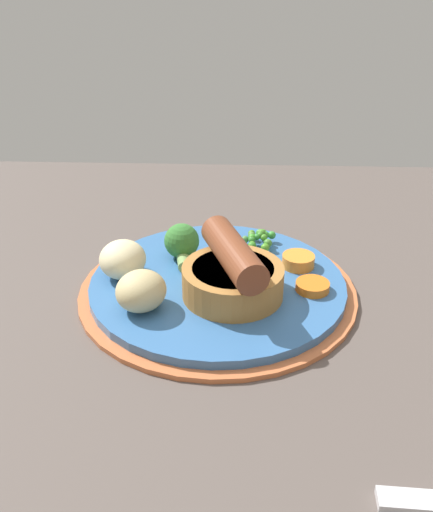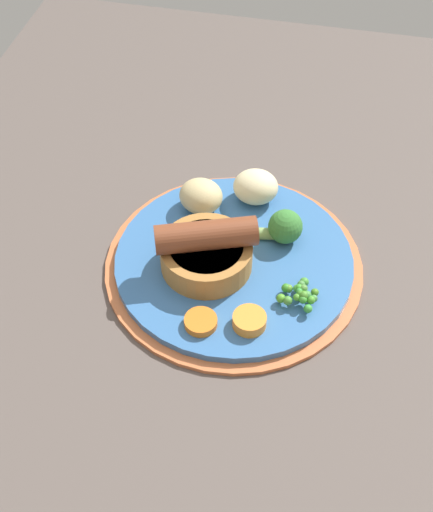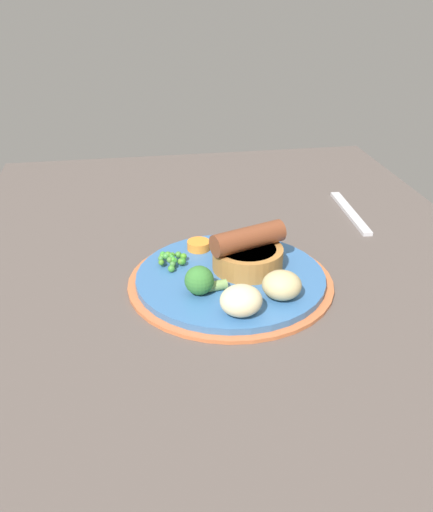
{
  "view_description": "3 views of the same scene",
  "coord_description": "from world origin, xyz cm",
  "px_view_note": "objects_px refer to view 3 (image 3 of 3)",
  "views": [
    {
      "loc": [
        1.57,
        47.6,
        33.93
      ],
      "look_at": [
        3.64,
        -1.97,
        6.89
      ],
      "focal_mm": 40.0,
      "sensor_mm": 36.0,
      "label": 1
    },
    {
      "loc": [
        -46.46,
        -10.48,
        61.48
      ],
      "look_at": [
        2.35,
        0.19,
        5.62
      ],
      "focal_mm": 50.0,
      "sensor_mm": 36.0,
      "label": 2
    },
    {
      "loc": [
        69.43,
        -14.41,
        42.4
      ],
      "look_at": [
        1.66,
        -3.1,
        6.44
      ],
      "focal_mm": 40.0,
      "sensor_mm": 36.0,
      "label": 3
    }
  ],
  "objects_px": {
    "potato_chunk_1": "(241,301)",
    "sausage_pudding": "(248,253)",
    "dinner_plate": "(230,280)",
    "carrot_slice_3": "(230,241)",
    "broccoli_floret_near": "(201,281)",
    "carrot_slice_2": "(199,245)",
    "pea_pile": "(172,259)",
    "potato_chunk_0": "(282,285)",
    "fork": "(350,212)"
  },
  "relations": [
    {
      "from": "potato_chunk_1",
      "to": "sausage_pudding",
      "type": "bearing_deg",
      "value": 163.83
    },
    {
      "from": "dinner_plate",
      "to": "carrot_slice_3",
      "type": "xyz_separation_m",
      "value": [
        -0.09,
        0.02,
        0.01
      ]
    },
    {
      "from": "broccoli_floret_near",
      "to": "carrot_slice_2",
      "type": "distance_m",
      "value": 0.12
    },
    {
      "from": "dinner_plate",
      "to": "pea_pile",
      "type": "height_order",
      "value": "pea_pile"
    },
    {
      "from": "potato_chunk_0",
      "to": "carrot_slice_3",
      "type": "relative_size",
      "value": 1.51
    },
    {
      "from": "pea_pile",
      "to": "potato_chunk_1",
      "type": "xyz_separation_m",
      "value": [
        0.14,
        0.07,
        0.01
      ]
    },
    {
      "from": "carrot_slice_3",
      "to": "sausage_pudding",
      "type": "bearing_deg",
      "value": 6.81
    },
    {
      "from": "dinner_plate",
      "to": "carrot_slice_3",
      "type": "height_order",
      "value": "carrot_slice_3"
    },
    {
      "from": "carrot_slice_2",
      "to": "broccoli_floret_near",
      "type": "bearing_deg",
      "value": -6.63
    },
    {
      "from": "dinner_plate",
      "to": "fork",
      "type": "height_order",
      "value": "dinner_plate"
    },
    {
      "from": "sausage_pudding",
      "to": "potato_chunk_0",
      "type": "distance_m",
      "value": 0.09
    },
    {
      "from": "potato_chunk_1",
      "to": "fork",
      "type": "xyz_separation_m",
      "value": [
        -0.3,
        0.25,
        -0.03
      ]
    },
    {
      "from": "broccoli_floret_near",
      "to": "potato_chunk_1",
      "type": "bearing_deg",
      "value": 116.75
    },
    {
      "from": "pea_pile",
      "to": "potato_chunk_1",
      "type": "relative_size",
      "value": 0.89
    },
    {
      "from": "broccoli_floret_near",
      "to": "carrot_slice_2",
      "type": "height_order",
      "value": "broccoli_floret_near"
    },
    {
      "from": "dinner_plate",
      "to": "fork",
      "type": "xyz_separation_m",
      "value": [
        -0.2,
        0.25,
        -0.0
      ]
    },
    {
      "from": "potato_chunk_0",
      "to": "potato_chunk_1",
      "type": "relative_size",
      "value": 0.97
    },
    {
      "from": "fork",
      "to": "potato_chunk_0",
      "type": "bearing_deg",
      "value": -33.43
    },
    {
      "from": "sausage_pudding",
      "to": "carrot_slice_2",
      "type": "bearing_deg",
      "value": -69.15
    },
    {
      "from": "potato_chunk_0",
      "to": "potato_chunk_1",
      "type": "bearing_deg",
      "value": -64.28
    },
    {
      "from": "broccoli_floret_near",
      "to": "fork",
      "type": "relative_size",
      "value": 0.31
    },
    {
      "from": "fork",
      "to": "pea_pile",
      "type": "bearing_deg",
      "value": -60.97
    },
    {
      "from": "pea_pile",
      "to": "potato_chunk_1",
      "type": "bearing_deg",
      "value": 27.18
    },
    {
      "from": "sausage_pudding",
      "to": "potato_chunk_1",
      "type": "distance_m",
      "value": 0.12
    },
    {
      "from": "sausage_pudding",
      "to": "potato_chunk_0",
      "type": "bearing_deg",
      "value": 86.71
    },
    {
      "from": "carrot_slice_3",
      "to": "fork",
      "type": "bearing_deg",
      "value": 114.81
    },
    {
      "from": "dinner_plate",
      "to": "potato_chunk_0",
      "type": "relative_size",
      "value": 5.59
    },
    {
      "from": "carrot_slice_2",
      "to": "carrot_slice_3",
      "type": "bearing_deg",
      "value": 101.42
    },
    {
      "from": "broccoli_floret_near",
      "to": "fork",
      "type": "bearing_deg",
      "value": -150.36
    },
    {
      "from": "dinner_plate",
      "to": "broccoli_floret_near",
      "type": "distance_m",
      "value": 0.07
    },
    {
      "from": "carrot_slice_3",
      "to": "potato_chunk_0",
      "type": "bearing_deg",
      "value": 12.12
    },
    {
      "from": "carrot_slice_2",
      "to": "carrot_slice_3",
      "type": "height_order",
      "value": "carrot_slice_2"
    },
    {
      "from": "potato_chunk_0",
      "to": "fork",
      "type": "xyz_separation_m",
      "value": [
        -0.27,
        0.2,
        -0.03
      ]
    },
    {
      "from": "sausage_pudding",
      "to": "pea_pile",
      "type": "xyz_separation_m",
      "value": [
        -0.03,
        -0.1,
        -0.01
      ]
    },
    {
      "from": "pea_pile",
      "to": "potato_chunk_1",
      "type": "distance_m",
      "value": 0.15
    },
    {
      "from": "broccoli_floret_near",
      "to": "sausage_pudding",
      "type": "bearing_deg",
      "value": -152.24
    },
    {
      "from": "dinner_plate",
      "to": "fork",
      "type": "bearing_deg",
      "value": 128.77
    },
    {
      "from": "pea_pile",
      "to": "potato_chunk_0",
      "type": "relative_size",
      "value": 0.92
    },
    {
      "from": "sausage_pudding",
      "to": "pea_pile",
      "type": "height_order",
      "value": "sausage_pudding"
    },
    {
      "from": "potato_chunk_0",
      "to": "potato_chunk_1",
      "type": "distance_m",
      "value": 0.06
    },
    {
      "from": "sausage_pudding",
      "to": "broccoli_floret_near",
      "type": "height_order",
      "value": "sausage_pudding"
    },
    {
      "from": "potato_chunk_1",
      "to": "carrot_slice_3",
      "type": "bearing_deg",
      "value": 173.05
    },
    {
      "from": "sausage_pudding",
      "to": "potato_chunk_0",
      "type": "xyz_separation_m",
      "value": [
        0.08,
        0.03,
        -0.01
      ]
    },
    {
      "from": "broccoli_floret_near",
      "to": "carrot_slice_3",
      "type": "xyz_separation_m",
      "value": [
        -0.13,
        0.06,
        -0.01
      ]
    },
    {
      "from": "fork",
      "to": "sausage_pudding",
      "type": "bearing_deg",
      "value": -47.42
    },
    {
      "from": "potato_chunk_1",
      "to": "fork",
      "type": "height_order",
      "value": "potato_chunk_1"
    },
    {
      "from": "dinner_plate",
      "to": "carrot_slice_2",
      "type": "xyz_separation_m",
      "value": [
        -0.08,
        -0.03,
        0.01
      ]
    },
    {
      "from": "pea_pile",
      "to": "fork",
      "type": "distance_m",
      "value": 0.36
    },
    {
      "from": "broccoli_floret_near",
      "to": "potato_chunk_0",
      "type": "xyz_separation_m",
      "value": [
        0.03,
        0.1,
        0.0
      ]
    },
    {
      "from": "sausage_pudding",
      "to": "carrot_slice_3",
      "type": "relative_size",
      "value": 3.29
    }
  ]
}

